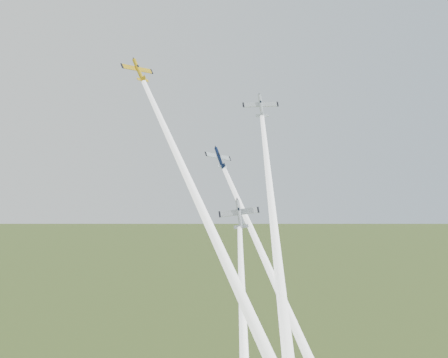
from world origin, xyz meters
TOP-DOWN VIEW (x-y plane):
  - plane_yellow at (-16.39, 0.96)m, footprint 8.89×7.77m
  - smoke_trail_yellow at (-8.34, -22.11)m, footprint 17.80×45.25m
  - plane_navy at (2.57, 2.59)m, footprint 7.48×6.86m
  - smoke_trail_navy at (8.24, -19.33)m, footprint 13.24×42.71m
  - plane_silver_right at (12.34, 1.14)m, footprint 9.60×8.38m
  - smoke_trail_silver_right at (5.21, -19.09)m, footprint 15.94×39.59m
  - plane_silver_low at (1.88, -9.51)m, footprint 9.30×8.90m

SIDE VIEW (x-z plane):
  - smoke_trail_navy at x=8.24m, z-range 35.97..94.80m
  - smoke_trail_silver_right at x=5.21m, z-range 51.17..106.72m
  - smoke_trail_yellow at x=-8.34m, z-range 48.98..112.78m
  - plane_silver_low at x=1.88m, z-range 80.65..89.07m
  - plane_navy at x=2.57m, z-range 93.03..100.34m
  - plane_silver_right at x=12.34m, z-range 104.75..112.46m
  - plane_yellow at x=-16.39m, z-range 111.06..118.25m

